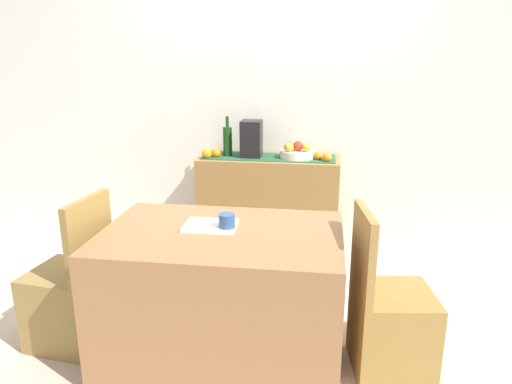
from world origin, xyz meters
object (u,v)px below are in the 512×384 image
at_px(sideboard_console, 268,207).
at_px(coffee_maker, 251,139).
at_px(fruit_bowl, 297,154).
at_px(wine_bottle, 228,141).
at_px(coffee_cup, 227,222).
at_px(chair_near_window, 71,300).
at_px(open_book, 211,226).
at_px(dining_table, 223,295).
at_px(chair_by_corner, 389,324).

xyz_separation_m(sideboard_console, coffee_maker, (-0.14, 0.00, 0.56)).
xyz_separation_m(sideboard_console, fruit_bowl, (0.23, 0.00, 0.45)).
bearing_deg(coffee_maker, wine_bottle, -180.00).
height_order(coffee_cup, chair_near_window, chair_near_window).
height_order(fruit_bowl, coffee_cup, fruit_bowl).
xyz_separation_m(open_book, coffee_cup, (0.10, -0.03, 0.04)).
relative_size(dining_table, chair_by_corner, 1.41).
height_order(coffee_maker, coffee_cup, coffee_maker).
xyz_separation_m(wine_bottle, dining_table, (0.25, -1.42, -0.59)).
xyz_separation_m(dining_table, open_book, (-0.07, 0.06, 0.38)).
bearing_deg(chair_near_window, coffee_cup, 1.51).
bearing_deg(open_book, coffee_cup, -19.93).
relative_size(coffee_maker, dining_table, 0.23).
relative_size(fruit_bowl, chair_by_corner, 0.30).
distance_m(wine_bottle, open_book, 1.39).
bearing_deg(wine_bottle, open_book, -82.60).
distance_m(dining_table, chair_by_corner, 0.91).
distance_m(wine_bottle, coffee_cup, 1.43).
bearing_deg(coffee_cup, coffee_maker, 93.32).
relative_size(wine_bottle, dining_table, 0.25).
xyz_separation_m(wine_bottle, coffee_cup, (0.27, -1.39, -0.18)).
relative_size(sideboard_console, fruit_bowl, 4.11).
height_order(coffee_maker, chair_by_corner, coffee_maker).
distance_m(fruit_bowl, chair_near_window, 1.96).
height_order(sideboard_console, coffee_cup, sideboard_console).
bearing_deg(coffee_cup, chair_near_window, -178.49).
height_order(chair_near_window, chair_by_corner, same).
bearing_deg(coffee_maker, chair_by_corner, -56.06).
bearing_deg(sideboard_console, chair_near_window, -124.77).
distance_m(dining_table, open_book, 0.39).
height_order(open_book, coffee_cup, coffee_cup).
bearing_deg(coffee_maker, chair_near_window, -120.77).
height_order(open_book, chair_by_corner, chair_by_corner).
bearing_deg(chair_by_corner, wine_bottle, 128.98).
relative_size(fruit_bowl, wine_bottle, 0.85).
height_order(coffee_cup, chair_by_corner, chair_by_corner).
distance_m(coffee_maker, dining_table, 1.54).
bearing_deg(dining_table, chair_near_window, -179.87).
relative_size(coffee_maker, coffee_cup, 3.18).
relative_size(dining_table, chair_near_window, 1.41).
distance_m(coffee_maker, chair_near_window, 1.80).
relative_size(sideboard_console, open_book, 3.99).
relative_size(coffee_cup, chair_by_corner, 0.10).
height_order(sideboard_console, coffee_maker, coffee_maker).
bearing_deg(open_book, fruit_bowl, 73.11).
distance_m(fruit_bowl, wine_bottle, 0.57).
distance_m(coffee_maker, open_book, 1.38).
xyz_separation_m(fruit_bowl, chair_by_corner, (0.59, -1.42, -0.61)).
bearing_deg(coffee_maker, coffee_cup, -86.68).
relative_size(sideboard_console, dining_table, 0.88).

